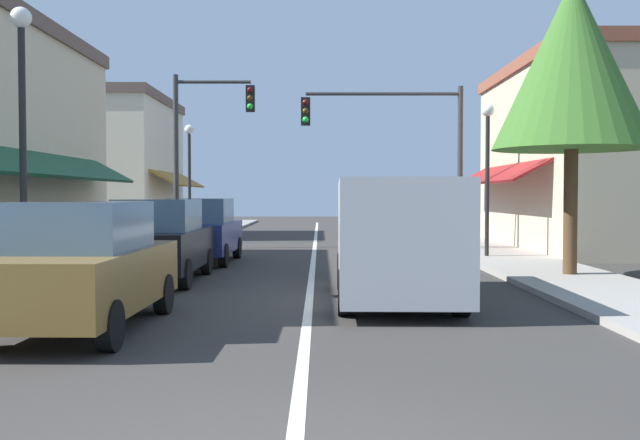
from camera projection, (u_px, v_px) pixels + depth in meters
The scene contains 16 objects.
ground_plane at pixel (317, 254), 22.29m from camera, with size 80.00×80.00×0.00m, color #33302D.
sidewalk_left at pixel (143, 252), 22.32m from camera, with size 2.60×56.00×0.12m, color gray.
sidewalk_right at pixel (492, 253), 22.27m from camera, with size 2.60×56.00×0.12m, color gray.
lane_center_stripe at pixel (317, 254), 22.29m from camera, with size 0.14×52.00×0.01m, color silver.
storefront_right_block at pixel (602, 156), 24.14m from camera, with size 7.08×10.20×6.40m.
storefront_far_left at pixel (110, 166), 32.22m from camera, with size 6.77×8.20×6.33m.
parked_car_nearest_left at pixel (86, 266), 9.73m from camera, with size 1.83×4.13×1.77m.
parked_car_second_left at pixel (163, 241), 15.21m from camera, with size 1.79×4.10×1.77m.
parked_car_third_left at pixel (205, 231), 19.55m from camera, with size 1.82×4.12×1.77m.
van_in_lane at pixel (398, 236), 12.44m from camera, with size 2.08×5.22×2.12m.
traffic_signal_mast_arm at pixel (407, 138), 23.21m from camera, with size 5.32×0.50×5.43m.
traffic_signal_left_corner at pixel (204, 135), 24.50m from camera, with size 2.84×0.50×6.02m.
street_lamp_left_near at pixel (26, 106), 12.25m from camera, with size 0.36×0.36×5.09m.
street_lamp_right_mid at pixel (491, 154), 20.23m from camera, with size 0.36×0.36×4.46m.
street_lamp_left_far at pixel (193, 163), 27.64m from camera, with size 0.36×0.36×4.60m.
tree_right_near at pixel (576, 64), 15.48m from camera, with size 3.43×3.43×6.64m.
Camera 1 is at (0.19, -4.24, 1.85)m, focal length 39.85 mm.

